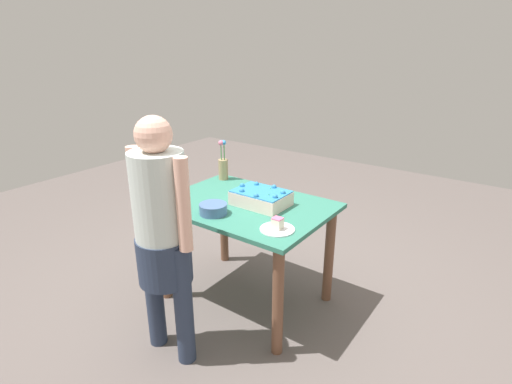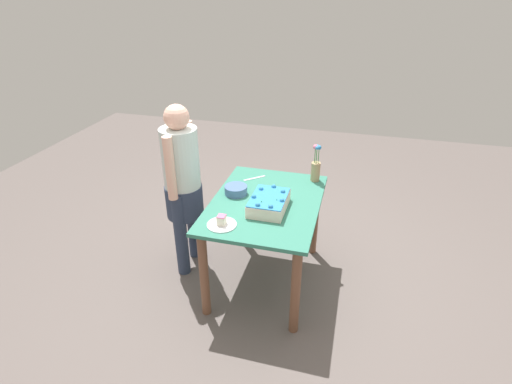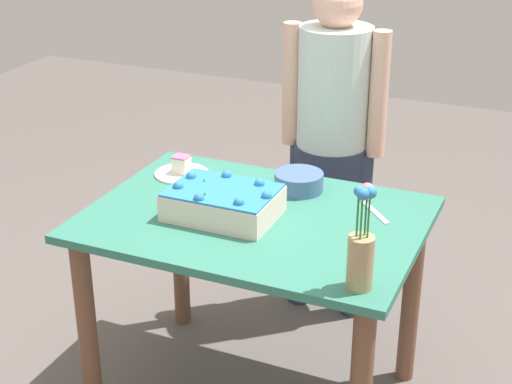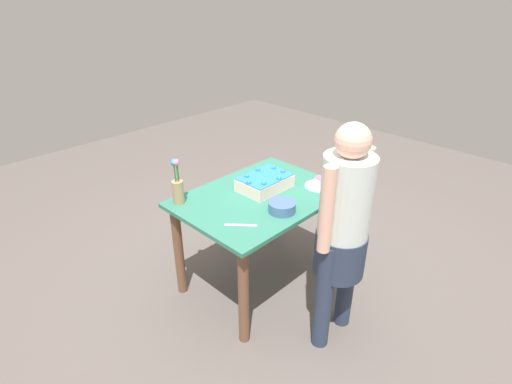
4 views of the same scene
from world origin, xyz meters
name	(u,v)px [view 4 (image 4 of 4)]	position (x,y,z in m)	size (l,w,h in m)	color
ground_plane	(259,280)	(0.00, 0.00, 0.00)	(8.00, 8.00, 0.00)	#625854
dining_table	(260,213)	(0.00, 0.00, 0.63)	(1.16, 0.84, 0.78)	#337863
sheet_cake	(265,182)	(-0.10, -0.05, 0.83)	(0.37, 0.26, 0.12)	#FCD9C8
serving_plate_with_slice	(319,184)	(-0.41, 0.22, 0.80)	(0.21, 0.21, 0.08)	white
cake_knife	(241,225)	(0.37, 0.19, 0.78)	(0.21, 0.02, 0.00)	silver
flower_vase	(178,187)	(0.47, -0.32, 0.90)	(0.08, 0.08, 0.33)	tan
fruit_bowl	(282,207)	(0.06, 0.26, 0.81)	(0.18, 0.18, 0.07)	#486797
person_standing	(343,226)	(0.04, 0.72, 0.85)	(0.45, 0.31, 1.49)	#2A364E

